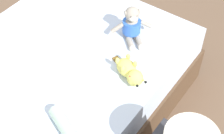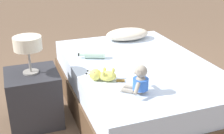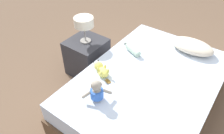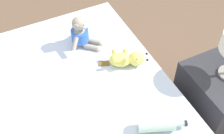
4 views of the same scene
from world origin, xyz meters
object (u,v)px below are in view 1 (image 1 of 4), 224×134
Objects in this scene: plush_monkey at (132,25)px; glass_bottle at (64,124)px; bed at (51,95)px; plush_yellow_creature at (130,72)px.

glass_bottle is (-0.11, 0.82, -0.06)m from plush_monkey.
glass_bottle is at bearing 145.47° from bed.
plush_monkey is at bearing -115.12° from bed.
plush_monkey is at bearing -82.22° from glass_bottle.
bed is 0.55m from glass_bottle.
bed is 0.61m from plush_yellow_creature.
glass_bottle is (0.08, 0.51, -0.01)m from plush_yellow_creature.
plush_monkey is 0.83m from glass_bottle.
plush_monkey reaches higher than bed.
plush_yellow_creature reaches higher than glass_bottle.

